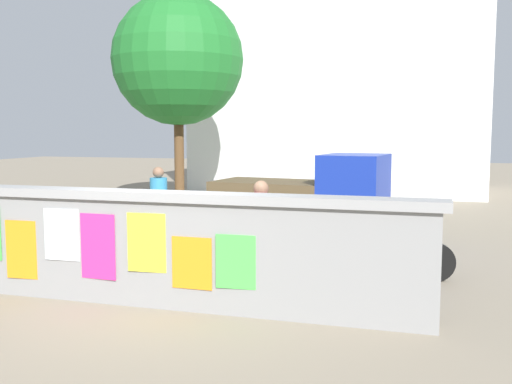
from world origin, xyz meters
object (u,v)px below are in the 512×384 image
person_bystander (261,224)px  bicycle_near (86,231)px  bicycle_far (93,253)px  person_walking (159,199)px  auto_rickshaw_truck (308,199)px  tree_roadside (178,60)px  motorcycle (390,251)px

person_bystander → bicycle_near: bearing=155.1°
bicycle_near → bicycle_far: 2.20m
person_walking → person_bystander: 3.75m
auto_rickshaw_truck → bicycle_far: auto_rickshaw_truck is taller
auto_rickshaw_truck → tree_roadside: 7.06m
person_walking → tree_roadside: tree_roadside is taller
auto_rickshaw_truck → tree_roadside: bearing=139.8°
tree_roadside → person_bystander: bearing=-58.8°
bicycle_near → tree_roadside: tree_roadside is taller
bicycle_far → person_bystander: 2.93m
bicycle_far → person_bystander: (2.86, -0.14, 0.62)m
bicycle_far → motorcycle: bearing=13.3°
auto_rickshaw_truck → person_bystander: size_ratio=2.32×
bicycle_near → person_walking: bearing=22.7°
motorcycle → person_walking: (-4.57, 1.25, 0.52)m
bicycle_near → person_walking: 1.56m
bicycle_far → tree_roadside: 9.01m
motorcycle → bicycle_far: (-4.61, -1.09, -0.10)m
person_walking → bicycle_near: bearing=-157.3°
person_walking → person_bystander: same height
bicycle_far → person_bystander: person_bystander is taller
auto_rickshaw_truck → bicycle_far: bearing=-125.2°
motorcycle → person_walking: 4.77m
motorcycle → person_walking: size_ratio=1.17×
motorcycle → person_walking: bearing=164.7°
bicycle_near → person_bystander: 4.61m
auto_rickshaw_truck → person_walking: size_ratio=2.32×
bicycle_near → tree_roadside: size_ratio=0.27×
motorcycle → bicycle_near: size_ratio=1.13×
auto_rickshaw_truck → bicycle_near: auto_rickshaw_truck is taller
bicycle_near → tree_roadside: (-0.68, 6.04, 4.02)m
person_bystander → person_walking: bearing=138.7°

